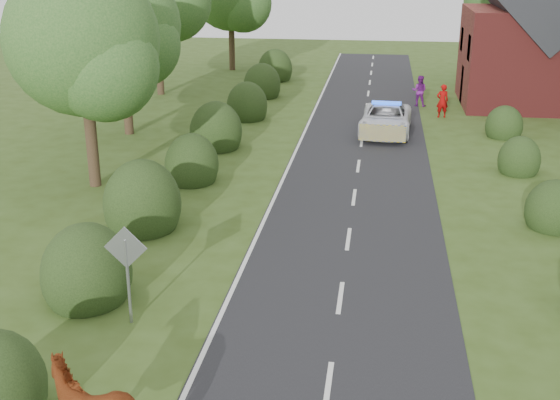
% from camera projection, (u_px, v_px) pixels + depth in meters
% --- Properties ---
extents(ground, '(120.00, 120.00, 0.00)m').
position_uv_depth(ground, '(328.00, 387.00, 14.67)').
color(ground, '#364B18').
extents(road, '(6.00, 70.00, 0.02)m').
position_uv_depth(road, '(357.00, 173.00, 28.65)').
color(road, black).
rests_on(road, ground).
extents(road_markings, '(4.96, 70.00, 0.01)m').
position_uv_depth(road_markings, '(313.00, 187.00, 26.93)').
color(road_markings, white).
rests_on(road_markings, road).
extents(hedgerow_left, '(2.75, 50.41, 3.00)m').
position_uv_depth(hedgerow_left, '(180.00, 173.00, 26.20)').
color(hedgerow_left, black).
rests_on(hedgerow_left, ground).
extents(hedgerow_right, '(2.10, 45.78, 2.10)m').
position_uv_depth(hedgerow_right, '(546.00, 199.00, 24.04)').
color(hedgerow_right, black).
rests_on(hedgerow_right, ground).
extents(tree_left_a, '(5.74, 5.60, 8.38)m').
position_uv_depth(tree_left_a, '(88.00, 46.00, 25.24)').
color(tree_left_a, '#332316').
rests_on(tree_left_a, ground).
extents(tree_left_b, '(5.74, 5.60, 8.07)m').
position_uv_depth(tree_left_b, '(126.00, 30.00, 33.00)').
color(tree_left_b, '#332316').
rests_on(tree_left_b, ground).
extents(tree_right_c, '(6.15, 6.00, 8.58)m').
position_uv_depth(tree_right_c, '(513.00, 2.00, 46.89)').
color(tree_right_c, '#332316').
rests_on(tree_right_c, ground).
extents(road_sign, '(1.06, 0.08, 2.53)m').
position_uv_depth(road_sign, '(127.00, 261.00, 16.66)').
color(road_sign, gray).
rests_on(road_sign, ground).
extents(house, '(8.00, 7.40, 9.17)m').
position_uv_depth(house, '(537.00, 39.00, 40.06)').
color(house, maroon).
rests_on(house, ground).
extents(police_van, '(2.68, 5.37, 1.59)m').
position_uv_depth(police_van, '(386.00, 119.00, 34.71)').
color(police_van, silver).
rests_on(police_van, ground).
extents(pedestrian_red, '(0.74, 0.56, 1.81)m').
position_uv_depth(pedestrian_red, '(442.00, 101.00, 37.95)').
color(pedestrian_red, '#950707').
rests_on(pedestrian_red, ground).
extents(pedestrian_purple, '(0.99, 0.84, 1.79)m').
position_uv_depth(pedestrian_purple, '(419.00, 91.00, 40.71)').
color(pedestrian_purple, '#6B187A').
rests_on(pedestrian_purple, ground).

